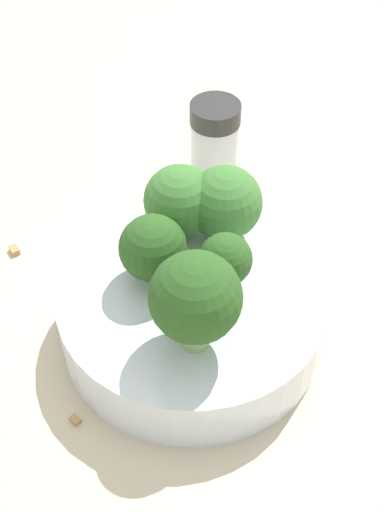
% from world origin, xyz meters
% --- Properties ---
extents(ground_plane, '(3.00, 3.00, 0.00)m').
position_xyz_m(ground_plane, '(0.00, 0.00, 0.00)').
color(ground_plane, beige).
extents(bowl, '(0.17, 0.17, 0.04)m').
position_xyz_m(bowl, '(0.00, 0.00, 0.02)').
color(bowl, silver).
rests_on(bowl, ground_plane).
extents(broccoli_floret_0, '(0.03, 0.03, 0.05)m').
position_xyz_m(broccoli_floret_0, '(0.02, 0.01, 0.07)').
color(broccoli_floret_0, '#7A9E5B').
rests_on(broccoli_floret_0, bowl).
extents(broccoli_floret_1, '(0.04, 0.04, 0.05)m').
position_xyz_m(broccoli_floret_1, '(-0.03, 0.00, 0.06)').
color(broccoli_floret_1, '#8EB770').
rests_on(broccoli_floret_1, bowl).
extents(broccoli_floret_2, '(0.05, 0.05, 0.05)m').
position_xyz_m(broccoli_floret_2, '(-0.03, 0.04, 0.07)').
color(broccoli_floret_2, '#7A9E5B').
rests_on(broccoli_floret_2, bowl).
extents(broccoli_floret_3, '(0.05, 0.05, 0.07)m').
position_xyz_m(broccoli_floret_3, '(0.02, -0.03, 0.08)').
color(broccoli_floret_3, '#8EB770').
rests_on(broccoli_floret_3, bowl).
extents(broccoli_floret_4, '(0.05, 0.05, 0.05)m').
position_xyz_m(broccoli_floret_4, '(-0.01, 0.06, 0.07)').
color(broccoli_floret_4, '#8EB770').
rests_on(broccoli_floret_4, bowl).
extents(pepper_shaker, '(0.04, 0.04, 0.07)m').
position_xyz_m(pepper_shaker, '(-0.06, 0.15, 0.04)').
color(pepper_shaker, silver).
rests_on(pepper_shaker, ground_plane).
extents(almond_crumb_0, '(0.01, 0.01, 0.01)m').
position_xyz_m(almond_crumb_0, '(-0.15, 0.00, 0.00)').
color(almond_crumb_0, '#AD7F4C').
rests_on(almond_crumb_0, ground_plane).
extents(almond_crumb_1, '(0.01, 0.01, 0.01)m').
position_xyz_m(almond_crumb_1, '(-0.07, 0.15, 0.00)').
color(almond_crumb_1, olive).
rests_on(almond_crumb_1, ground_plane).
extents(almond_crumb_2, '(0.01, 0.01, 0.01)m').
position_xyz_m(almond_crumb_2, '(-0.03, -0.09, 0.00)').
color(almond_crumb_2, '#AD7F4C').
rests_on(almond_crumb_2, ground_plane).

